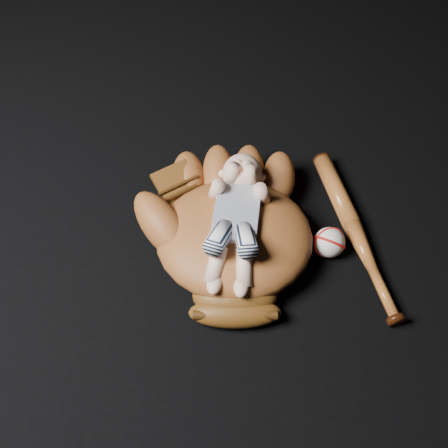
% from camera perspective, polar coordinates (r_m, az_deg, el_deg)
% --- Properties ---
extents(baseball_glove, '(0.47, 0.52, 0.16)m').
position_cam_1_polar(baseball_glove, '(1.24, 1.07, -0.93)').
color(baseball_glove, brown).
rests_on(baseball_glove, ground).
extents(newborn_baby, '(0.18, 0.35, 0.14)m').
position_cam_1_polar(newborn_baby, '(1.20, 1.15, 0.21)').
color(newborn_baby, '#E6AE94').
rests_on(newborn_baby, baseball_glove).
extents(baseball_bat, '(0.18, 0.47, 0.04)m').
position_cam_1_polar(baseball_bat, '(1.34, 13.27, -0.97)').
color(baseball_bat, '#974D1D').
rests_on(baseball_bat, ground).
extents(baseball, '(0.07, 0.07, 0.07)m').
position_cam_1_polar(baseball, '(1.30, 10.67, -1.85)').
color(baseball, silver).
rests_on(baseball, ground).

